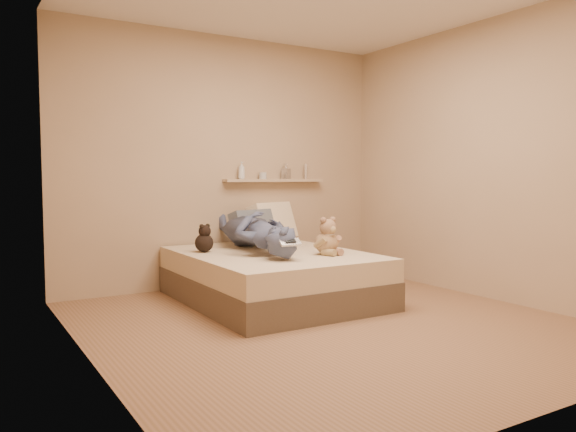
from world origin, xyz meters
TOP-DOWN VIEW (x-y plane):
  - room at (0.00, 0.00)m, footprint 3.80×3.80m
  - bed at (0.00, 0.93)m, footprint 1.50×1.90m
  - game_console at (-0.16, 0.36)m, footprint 0.18×0.09m
  - teddy_bear at (0.35, 0.54)m, footprint 0.28×0.27m
  - dark_plush at (-0.53, 1.26)m, footprint 0.17×0.17m
  - pillow_cream at (0.48, 1.76)m, footprint 0.61×0.45m
  - pillow_grey at (0.17, 1.62)m, footprint 0.55×0.38m
  - person at (-0.06, 1.12)m, footprint 0.83×1.63m
  - wall_shelf at (0.55, 1.84)m, footprint 1.20×0.12m
  - shelf_bottles at (0.48, 1.84)m, footprint 0.87×0.10m

SIDE VIEW (x-z plane):
  - bed at x=0.00m, z-range 0.00..0.45m
  - dark_plush at x=-0.53m, z-range 0.43..0.69m
  - teddy_bear at x=0.35m, z-range 0.42..0.76m
  - game_console at x=-0.16m, z-range 0.58..0.64m
  - pillow_grey at x=0.17m, z-range 0.44..0.80m
  - person at x=-0.06m, z-range 0.45..0.82m
  - pillow_cream at x=0.48m, z-range 0.43..0.87m
  - wall_shelf at x=0.55m, z-range 1.09..1.11m
  - shelf_bottles at x=0.48m, z-range 1.10..1.29m
  - room at x=0.00m, z-range -0.60..3.20m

